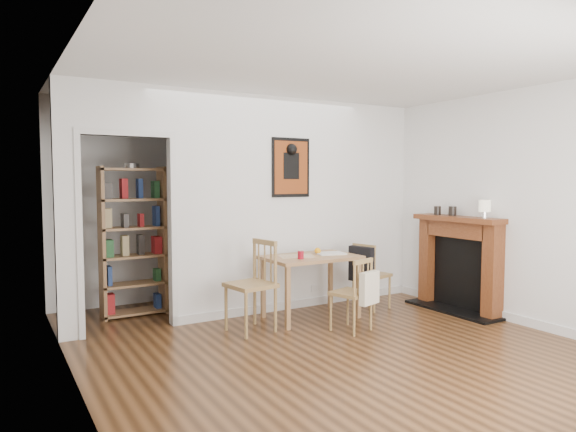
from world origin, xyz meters
TOP-DOWN VIEW (x-y plane):
  - ground at (0.00, 0.00)m, footprint 5.20×5.20m
  - room_shell at (0.10, 1.34)m, footprint 5.20×5.20m
  - dining_table at (0.39, 0.86)m, footprint 1.07×0.68m
  - chair_left at (-0.45, 0.74)m, footprint 0.55×0.55m
  - chair_right at (1.27, 0.85)m, footprint 0.54×0.50m
  - chair_front at (0.49, 0.22)m, footprint 0.49×0.52m
  - bookshelf at (-1.34, 2.04)m, footprint 0.74×0.30m
  - fireplace at (2.16, 0.25)m, footprint 0.45×1.25m
  - red_glass at (0.16, 0.72)m, footprint 0.07×0.07m
  - orange_fruit at (0.53, 0.94)m, footprint 0.08×0.08m
  - placemat at (0.23, 0.91)m, footprint 0.47×0.41m
  - notebook at (0.67, 0.87)m, footprint 0.37×0.30m
  - mantel_lamp at (2.10, -0.15)m, footprint 0.13×0.13m
  - ceramic_jar_a at (2.15, 0.36)m, footprint 0.10×0.10m
  - ceramic_jar_b at (2.10, 0.56)m, footprint 0.09×0.09m

SIDE VIEW (x-z plane):
  - ground at x=0.00m, z-range 0.00..0.00m
  - chair_front at x=0.49m, z-range 0.01..0.79m
  - chair_right at x=1.27m, z-range 0.01..0.84m
  - chair_left at x=-0.45m, z-range 0.00..0.97m
  - fireplace at x=2.16m, z-range 0.04..1.20m
  - dining_table at x=0.39m, z-range 0.28..1.00m
  - placemat at x=0.23m, z-range 0.73..0.73m
  - notebook at x=0.67m, z-range 0.73..0.74m
  - orange_fruit at x=0.53m, z-range 0.73..0.80m
  - red_glass at x=0.16m, z-range 0.73..0.82m
  - bookshelf at x=-1.34m, z-range -0.01..1.75m
  - ceramic_jar_b at x=2.10m, z-range 1.16..1.27m
  - ceramic_jar_a at x=2.15m, z-range 1.16..1.27m
  - mantel_lamp at x=2.10m, z-range 1.19..1.40m
  - room_shell at x=0.10m, z-range -1.30..3.90m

